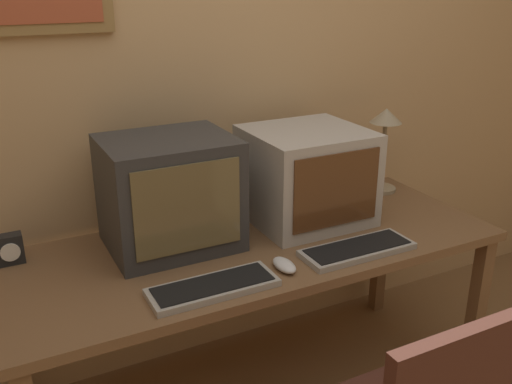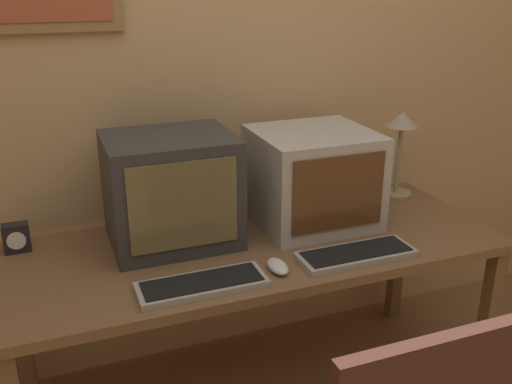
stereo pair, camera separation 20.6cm
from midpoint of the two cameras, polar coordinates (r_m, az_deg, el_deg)
wall_back at (r=2.37m, az=-7.71°, el=12.56°), size 8.00×0.08×2.60m
desk at (r=2.17m, az=-2.73°, el=-6.83°), size 1.84×0.72×0.71m
monitor_left at (r=2.09m, az=-11.43°, el=-0.15°), size 0.46×0.38×0.41m
monitor_right at (r=2.28m, az=2.49°, el=1.63°), size 0.45×0.43×0.37m
keyboard_main at (r=1.84m, az=-7.56°, el=-9.49°), size 0.41×0.15×0.03m
keyboard_side at (r=2.07m, az=7.32°, el=-5.77°), size 0.42×0.15×0.03m
mouse_near_keyboard at (r=1.94m, az=-0.20°, el=-7.40°), size 0.06×0.12×0.03m
desk_clock at (r=2.18m, az=-25.96°, el=-5.24°), size 0.09×0.06×0.11m
desk_lamp at (r=2.60m, az=10.57°, el=5.91°), size 0.14×0.14×0.39m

